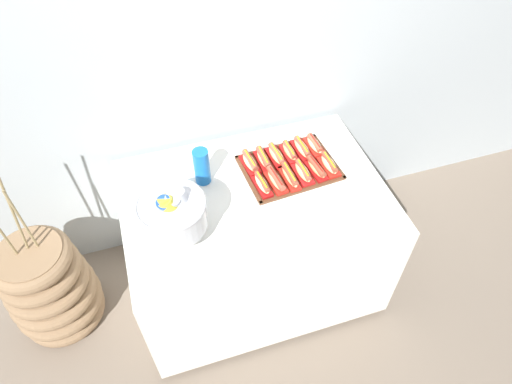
# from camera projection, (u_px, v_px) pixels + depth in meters

# --- Properties ---
(ground_plane) EXTENTS (10.00, 10.00, 0.00)m
(ground_plane) POSITION_uv_depth(u_px,v_px,m) (255.00, 277.00, 2.81)
(ground_plane) COLOR #7A6B5B
(back_wall) EXTENTS (6.00, 0.10, 2.60)m
(back_wall) POSITION_uv_depth(u_px,v_px,m) (220.00, 44.00, 2.19)
(back_wall) COLOR #B2BCC1
(back_wall) RESTS_ON ground_plane
(buffet_table) EXTENTS (1.31, 0.92, 0.78)m
(buffet_table) POSITION_uv_depth(u_px,v_px,m) (255.00, 239.00, 2.51)
(buffet_table) COLOR white
(buffet_table) RESTS_ON ground_plane
(floor_vase) EXTENTS (0.48, 0.48, 1.23)m
(floor_vase) POSITION_uv_depth(u_px,v_px,m) (50.00, 287.00, 2.42)
(floor_vase) COLOR #896B4C
(floor_vase) RESTS_ON ground_plane
(serving_tray) EXTENTS (0.50, 0.39, 0.01)m
(serving_tray) POSITION_uv_depth(u_px,v_px,m) (289.00, 168.00, 2.35)
(serving_tray) COLOR #56331E
(serving_tray) RESTS_ON buffet_table
(hot_dog_0) EXTENTS (0.07, 0.16, 0.06)m
(hot_dog_0) POSITION_uv_depth(u_px,v_px,m) (262.00, 184.00, 2.23)
(hot_dog_0) COLOR #B21414
(hot_dog_0) RESTS_ON serving_tray
(hot_dog_1) EXTENTS (0.08, 0.18, 0.06)m
(hot_dog_1) POSITION_uv_depth(u_px,v_px,m) (276.00, 180.00, 2.25)
(hot_dog_1) COLOR red
(hot_dog_1) RESTS_ON serving_tray
(hot_dog_2) EXTENTS (0.07, 0.19, 0.06)m
(hot_dog_2) POSITION_uv_depth(u_px,v_px,m) (290.00, 176.00, 2.27)
(hot_dog_2) COLOR red
(hot_dog_2) RESTS_ON serving_tray
(hot_dog_3) EXTENTS (0.08, 0.17, 0.06)m
(hot_dog_3) POSITION_uv_depth(u_px,v_px,m) (303.00, 172.00, 2.29)
(hot_dog_3) COLOR red
(hot_dog_3) RESTS_ON serving_tray
(hot_dog_4) EXTENTS (0.08, 0.17, 0.06)m
(hot_dog_4) POSITION_uv_depth(u_px,v_px,m) (316.00, 168.00, 2.31)
(hot_dog_4) COLOR #B21414
(hot_dog_4) RESTS_ON serving_tray
(hot_dog_5) EXTENTS (0.07, 0.16, 0.06)m
(hot_dog_5) POSITION_uv_depth(u_px,v_px,m) (329.00, 164.00, 2.33)
(hot_dog_5) COLOR red
(hot_dog_5) RESTS_ON serving_tray
(hot_dog_6) EXTENTS (0.08, 0.17, 0.06)m
(hot_dog_6) POSITION_uv_depth(u_px,v_px,m) (250.00, 162.00, 2.33)
(hot_dog_6) COLOR #B21414
(hot_dog_6) RESTS_ON serving_tray
(hot_dog_7) EXTENTS (0.06, 0.16, 0.06)m
(hot_dog_7) POSITION_uv_depth(u_px,v_px,m) (263.00, 159.00, 2.35)
(hot_dog_7) COLOR #B21414
(hot_dog_7) RESTS_ON serving_tray
(hot_dog_8) EXTENTS (0.08, 0.18, 0.06)m
(hot_dog_8) POSITION_uv_depth(u_px,v_px,m) (277.00, 155.00, 2.37)
(hot_dog_8) COLOR #B21414
(hot_dog_8) RESTS_ON serving_tray
(hot_dog_9) EXTENTS (0.07, 0.16, 0.06)m
(hot_dog_9) POSITION_uv_depth(u_px,v_px,m) (289.00, 152.00, 2.39)
(hot_dog_9) COLOR red
(hot_dog_9) RESTS_ON serving_tray
(hot_dog_10) EXTENTS (0.08, 0.18, 0.06)m
(hot_dog_10) POSITION_uv_depth(u_px,v_px,m) (302.00, 148.00, 2.41)
(hot_dog_10) COLOR #B21414
(hot_dog_10) RESTS_ON serving_tray
(hot_dog_11) EXTENTS (0.08, 0.16, 0.06)m
(hot_dog_11) POSITION_uv_depth(u_px,v_px,m) (315.00, 145.00, 2.43)
(hot_dog_11) COLOR red
(hot_dog_11) RESTS_ON serving_tray
(punch_bowl) EXTENTS (0.31, 0.31, 0.28)m
(punch_bowl) POSITION_uv_depth(u_px,v_px,m) (172.00, 213.00, 1.95)
(punch_bowl) COLOR silver
(punch_bowl) RESTS_ON buffet_table
(cup_stack) EXTENTS (0.08, 0.08, 0.20)m
(cup_stack) POSITION_uv_depth(u_px,v_px,m) (202.00, 167.00, 2.22)
(cup_stack) COLOR blue
(cup_stack) RESTS_ON buffet_table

